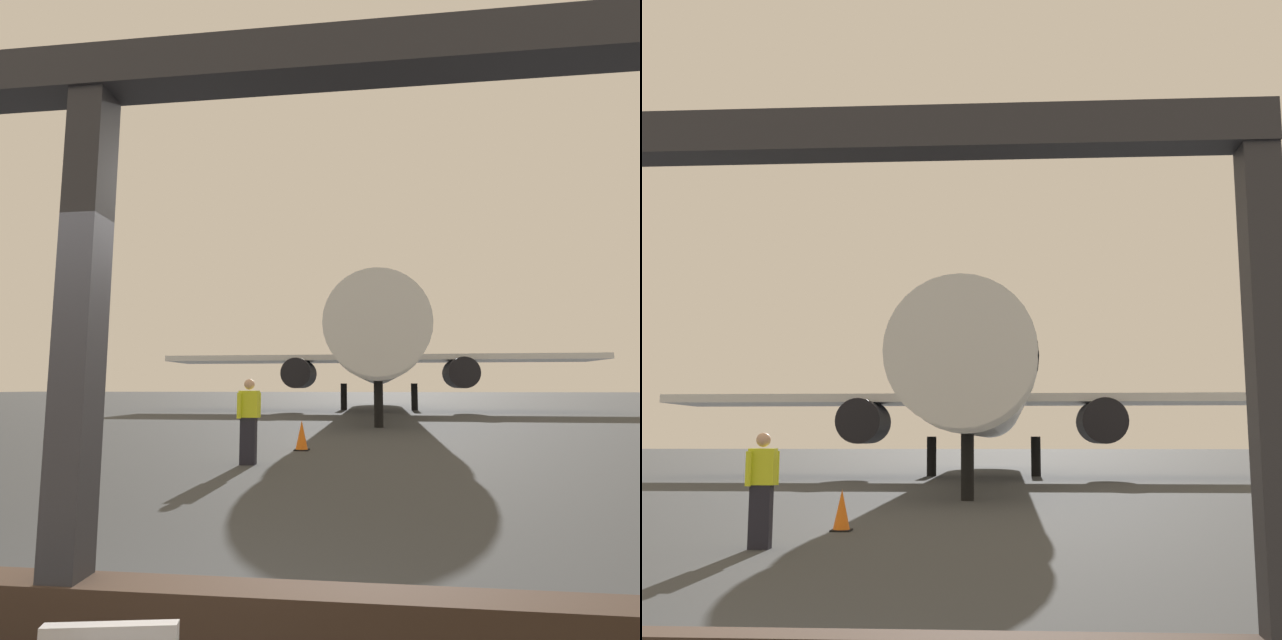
% 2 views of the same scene
% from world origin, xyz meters
% --- Properties ---
extents(ground_plane, '(220.00, 220.00, 0.00)m').
position_xyz_m(ground_plane, '(0.00, 40.00, 0.00)').
color(ground_plane, '#383A3D').
extents(window_frame, '(8.22, 0.24, 3.46)m').
position_xyz_m(window_frame, '(0.00, 0.00, 1.23)').
color(window_frame, '#38281E').
rests_on(window_frame, ground).
extents(airplane, '(28.05, 32.87, 10.67)m').
position_xyz_m(airplane, '(1.53, 30.35, 3.72)').
color(airplane, silver).
rests_on(airplane, ground).
extents(ground_crew_worker, '(0.41, 0.44, 1.74)m').
position_xyz_m(ground_crew_worker, '(-1.12, 7.86, 0.90)').
color(ground_crew_worker, black).
rests_on(ground_crew_worker, ground).
extents(traffic_cone, '(0.36, 0.36, 0.74)m').
position_xyz_m(traffic_cone, '(-0.38, 10.30, 0.35)').
color(traffic_cone, orange).
rests_on(traffic_cone, ground).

